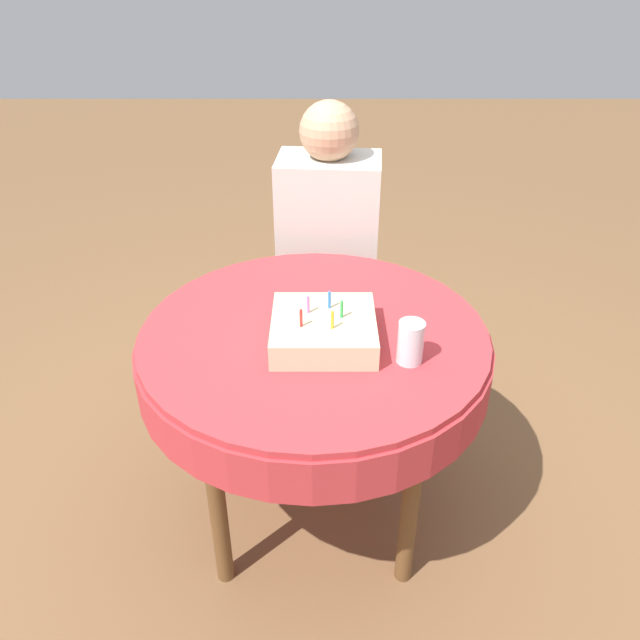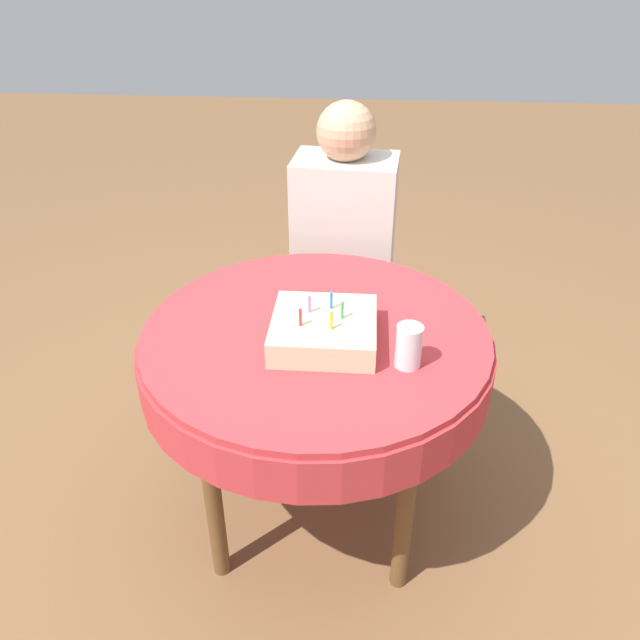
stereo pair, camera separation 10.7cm
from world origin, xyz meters
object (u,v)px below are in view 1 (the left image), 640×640
Objects in this scene: birthday_cake at (325,330)px; person at (330,230)px; chair at (331,276)px; drinking_glass at (412,342)px.

person is at bearing 88.44° from birthday_cake.
person is 4.23× the size of birthday_cake.
chair is at bearing 90.00° from person.
person is at bearing -90.00° from chair.
drinking_glass is at bearing -71.56° from person.
chair is 0.99m from drinking_glass.
person reaches higher than birthday_cake.
drinking_glass is (0.19, -0.92, 0.30)m from chair.
person is 0.74m from birthday_cake.
chair reaches higher than birthday_cake.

